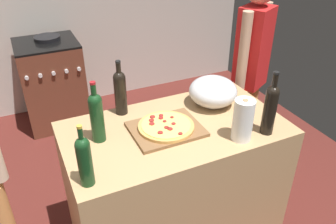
# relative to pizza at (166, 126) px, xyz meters

# --- Properties ---
(ground_plane) EXTENTS (4.36, 3.66, 0.02)m
(ground_plane) POSITION_rel_pizza_xyz_m (-0.14, 0.75, -0.96)
(ground_plane) COLOR #511E19
(counter) EXTENTS (1.31, 0.73, 0.92)m
(counter) POSITION_rel_pizza_xyz_m (0.06, 0.01, -0.49)
(counter) COLOR tan
(counter) RESTS_ON ground_plane
(cutting_board) EXTENTS (0.40, 0.32, 0.02)m
(cutting_board) POSITION_rel_pizza_xyz_m (0.00, -0.00, -0.02)
(cutting_board) COLOR brown
(cutting_board) RESTS_ON counter
(pizza) EXTENTS (0.32, 0.32, 0.03)m
(pizza) POSITION_rel_pizza_xyz_m (0.00, 0.00, 0.00)
(pizza) COLOR tan
(pizza) RESTS_ON cutting_board
(mixing_bowl) EXTENTS (0.31, 0.31, 0.19)m
(mixing_bowl) POSITION_rel_pizza_xyz_m (0.40, 0.15, 0.06)
(mixing_bowl) COLOR #B2B2B7
(mixing_bowl) RESTS_ON counter
(paper_towel_roll) EXTENTS (0.11, 0.11, 0.25)m
(paper_towel_roll) POSITION_rel_pizza_xyz_m (0.34, -0.25, 0.09)
(paper_towel_roll) COLOR white
(paper_towel_roll) RESTS_ON counter
(wine_bottle_green) EXTENTS (0.07, 0.07, 0.38)m
(wine_bottle_green) POSITION_rel_pizza_xyz_m (0.51, -0.26, 0.14)
(wine_bottle_green) COLOR black
(wine_bottle_green) RESTS_ON counter
(wine_bottle_dark) EXTENTS (0.08, 0.08, 0.35)m
(wine_bottle_dark) POSITION_rel_pizza_xyz_m (-0.37, 0.08, 0.13)
(wine_bottle_dark) COLOR #143819
(wine_bottle_dark) RESTS_ON counter
(wine_bottle_amber) EXTENTS (0.08, 0.08, 0.35)m
(wine_bottle_amber) POSITION_rel_pizza_xyz_m (-0.17, 0.30, 0.13)
(wine_bottle_amber) COLOR black
(wine_bottle_amber) RESTS_ON counter
(wine_bottle_clear) EXTENTS (0.07, 0.07, 0.32)m
(wine_bottle_clear) POSITION_rel_pizza_xyz_m (-0.51, -0.24, 0.11)
(wine_bottle_clear) COLOR #143819
(wine_bottle_clear) RESTS_ON counter
(stove) EXTENTS (0.60, 0.59, 0.94)m
(stove) POSITION_rel_pizza_xyz_m (-0.41, 1.93, -0.50)
(stove) COLOR brown
(stove) RESTS_ON ground_plane
(person_in_red) EXTENTS (0.36, 0.29, 1.64)m
(person_in_red) POSITION_rel_pizza_xyz_m (0.94, 0.47, -0.00)
(person_in_red) COLOR #D88C4C
(person_in_red) RESTS_ON ground_plane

